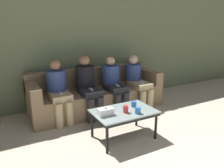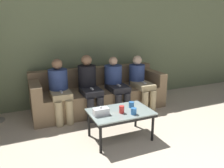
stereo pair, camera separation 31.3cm
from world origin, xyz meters
name	(u,v)px [view 1 (the left image)]	position (x,y,z in m)	size (l,w,h in m)	color
wall_back	(85,43)	(0.00, 3.96, 1.30)	(12.00, 0.06, 2.60)	#707F5B
couch	(96,94)	(0.00, 3.44, 0.30)	(2.64, 0.87, 0.81)	#897051
coffee_table	(124,114)	(-0.13, 2.15, 0.40)	(0.92, 0.61, 0.45)	#8C9E99
cup_near_left	(138,110)	(-0.01, 1.97, 0.49)	(0.08, 0.08, 0.09)	#3372BF
cup_near_right	(134,104)	(0.09, 2.22, 0.49)	(0.08, 0.08, 0.09)	#3372BF
cup_far_center	(126,109)	(-0.15, 2.08, 0.50)	(0.07, 0.07, 0.11)	red
tissue_box	(106,112)	(-0.45, 2.14, 0.50)	(0.22, 0.12, 0.13)	white
seated_person_left_end	(58,89)	(-0.82, 3.24, 0.59)	(0.34, 0.64, 1.10)	tan
seated_person_mid_left	(87,84)	(-0.27, 3.23, 0.61)	(0.34, 0.70, 1.14)	#28282D
seated_person_mid_right	(113,82)	(0.27, 3.23, 0.58)	(0.35, 0.69, 1.07)	#28282D
seated_person_right_end	(137,80)	(0.82, 3.20, 0.57)	(0.32, 0.73, 1.06)	tan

